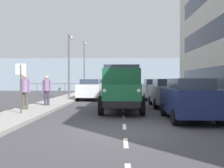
% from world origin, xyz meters
% --- Properties ---
extents(ground_plane, '(80.00, 80.00, 0.00)m').
position_xyz_m(ground_plane, '(0.00, -10.40, 0.00)').
color(ground_plane, '#423F44').
extents(sidewalk_left, '(2.18, 38.04, 0.15)m').
position_xyz_m(sidewalk_left, '(-4.70, -10.40, 0.07)').
color(sidewalk_left, '#9E9993').
rests_on(sidewalk_left, ground_plane).
extents(sidewalk_right, '(2.18, 38.04, 0.15)m').
position_xyz_m(sidewalk_right, '(4.70, -10.40, 0.07)').
color(sidewalk_right, '#9E9993').
rests_on(sidewalk_right, ground_plane).
extents(road_centreline_markings, '(0.12, 34.07, 0.01)m').
position_xyz_m(road_centreline_markings, '(0.00, -9.57, 0.00)').
color(road_centreline_markings, silver).
rests_on(road_centreline_markings, ground_plane).
extents(sea_horizon, '(80.00, 0.80, 5.00)m').
position_xyz_m(sea_horizon, '(0.00, -32.42, 2.50)').
color(sea_horizon, '#8C9EAD').
rests_on(sea_horizon, ground_plane).
extents(seawall_railing, '(28.08, 0.08, 1.20)m').
position_xyz_m(seawall_railing, '(-0.00, -28.82, 0.92)').
color(seawall_railing, '#4C5156').
rests_on(seawall_railing, ground_plane).
extents(truck_vintage_green, '(2.17, 5.64, 2.43)m').
position_xyz_m(truck_vintage_green, '(0.09, -5.19, 1.18)').
color(truck_vintage_green, black).
rests_on(truck_vintage_green, ground_plane).
extents(car_navy_kerbside_near, '(1.82, 4.15, 1.72)m').
position_xyz_m(car_navy_kerbside_near, '(-2.66, -2.46, 0.89)').
color(car_navy_kerbside_near, navy).
rests_on(car_navy_kerbside_near, ground_plane).
extents(car_grey_kerbside_1, '(1.79, 4.17, 1.72)m').
position_xyz_m(car_grey_kerbside_1, '(-2.66, -7.88, 0.89)').
color(car_grey_kerbside_1, slate).
rests_on(car_grey_kerbside_1, ground_plane).
extents(car_silver_kerbside_2, '(1.89, 4.51, 1.72)m').
position_xyz_m(car_silver_kerbside_2, '(-2.66, -13.94, 0.90)').
color(car_silver_kerbside_2, '#B7BABF').
rests_on(car_silver_kerbside_2, ground_plane).
extents(car_white_oppositeside_0, '(1.89, 4.18, 1.72)m').
position_xyz_m(car_white_oppositeside_0, '(2.66, -13.52, 0.90)').
color(car_white_oppositeside_0, white).
rests_on(car_white_oppositeside_0, ground_plane).
extents(car_teal_oppositeside_1, '(1.88, 4.64, 1.72)m').
position_xyz_m(car_teal_oppositeside_1, '(2.66, -20.16, 0.90)').
color(car_teal_oppositeside_1, '#1E6670').
rests_on(car_teal_oppositeside_1, ground_plane).
extents(pedestrian_near_railing, '(0.53, 0.34, 1.80)m').
position_xyz_m(pedestrian_near_railing, '(5.04, -4.91, 1.22)').
color(pedestrian_near_railing, '#4C473D').
rests_on(pedestrian_near_railing, sidewalk_right).
extents(pedestrian_couple_a, '(0.53, 0.34, 1.77)m').
position_xyz_m(pedestrian_couple_a, '(4.52, -7.10, 1.20)').
color(pedestrian_couple_a, '#383342').
rests_on(pedestrian_couple_a, sidewalk_right).
extents(lamp_post_promenade, '(0.32, 1.14, 5.54)m').
position_xyz_m(lamp_post_promenade, '(4.68, -14.92, 3.51)').
color(lamp_post_promenade, '#59595B').
rests_on(lamp_post_promenade, sidewalk_right).
extents(lamp_post_far, '(0.32, 1.14, 6.48)m').
position_xyz_m(lamp_post_far, '(4.81, -25.79, 4.01)').
color(lamp_post_far, '#59595B').
rests_on(lamp_post_far, sidewalk_right).
extents(street_sign, '(0.50, 0.07, 2.25)m').
position_xyz_m(street_sign, '(4.63, -3.28, 1.68)').
color(street_sign, '#4C4C4C').
rests_on(street_sign, sidewalk_right).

